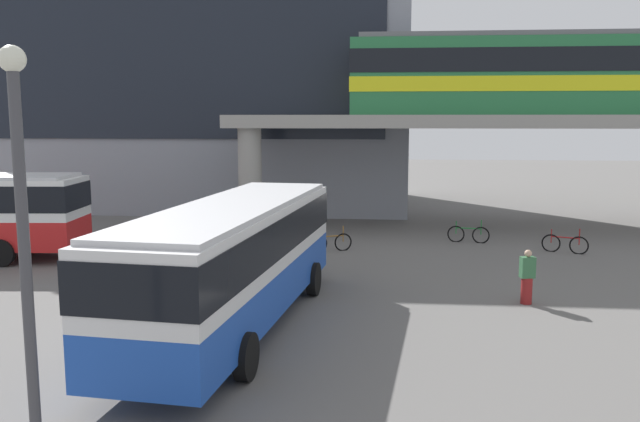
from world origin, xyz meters
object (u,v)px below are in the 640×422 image
Objects in this scene: station_building at (207,77)px; pedestrian_near_building at (232,223)px; bicycle_green at (468,234)px; train at (561,73)px; pedestrian_by_bike_rack at (527,279)px; bus_main at (235,252)px; bicycle_brown at (331,243)px; bicycle_red at (565,244)px.

pedestrian_near_building is at bearing -71.11° from station_building.
bicycle_green is (14.58, -12.17, -7.48)m from station_building.
train reaches higher than pedestrian_by_bike_rack.
station_building reaches higher than bus_main.
train reaches higher than bus_main.
pedestrian_near_building reaches higher than bicycle_brown.
train is at bearing 79.38° from bicycle_red.
bicycle_brown is 1.01× the size of pedestrian_near_building.
pedestrian_near_building is (-4.52, 2.04, 0.41)m from bicycle_brown.
bicycle_red and bicycle_green have the same top height.
bicycle_red is (-1.18, -6.30, -7.07)m from train.
bicycle_red is (9.30, 0.56, 0.00)m from bicycle_brown.
bus_main is 15.28m from bicycle_red.
bicycle_red is 13.90m from pedestrian_near_building.
bicycle_red is at bearing -27.86° from bicycle_green.
station_building is 1.22× the size of train.
bus_main is 12.39m from pedestrian_near_building.
bicycle_red is 1.02× the size of pedestrian_near_building.
bicycle_brown is at bearing 80.52° from bus_main.
bicycle_green is at bearing 59.05° from bus_main.
station_building is 14.57× the size of bicycle_red.
bicycle_brown is at bearing -24.32° from pedestrian_near_building.
train reaches higher than bicycle_red.
pedestrian_by_bike_rack is at bearing -40.06° from pedestrian_near_building.
pedestrian_near_building is (4.30, -12.56, -7.06)m from station_building.
train is 11.95× the size of bicycle_red.
bicycle_red is at bearing -100.62° from train.
train is 14.39m from bicycle_brown.
bus_main is at bearing -159.00° from pedestrian_by_bike_rack.
bus_main reaches higher than pedestrian_near_building.
station_building is 18.62m from bicycle_brown.
bicycle_red is 4.00m from bicycle_green.
bicycle_green is at bearing 22.87° from bicycle_brown.
bicycle_brown is (-10.48, -6.87, -7.07)m from train.
station_building is at bearing 121.13° from bicycle_brown.
pedestrian_by_bike_rack is (-4.31, -13.81, -6.70)m from train.
pedestrian_by_bike_rack is (-3.13, -7.51, 0.38)m from bicycle_red.
train is 1.78× the size of bus_main.
train is 17.11m from pedestrian_near_building.
bicycle_red is (10.96, 10.52, -1.63)m from bus_main.
bus_main is 7.11× the size of pedestrian_by_bike_rack.
bus_main reaches higher than bicycle_green.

